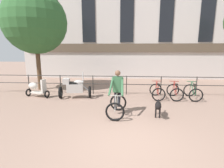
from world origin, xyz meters
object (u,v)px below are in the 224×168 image
object	(u,v)px
parked_bicycle_mid_right	(193,92)
parked_scooter	(37,88)
parked_bicycle_mid_left	(175,92)
parked_bicycle_near_lamp	(157,91)
dog	(158,106)
cyclist_with_bike	(117,95)
parked_motorcycle	(75,87)

from	to	relation	value
parked_bicycle_mid_right	parked_scooter	distance (m)	8.07
parked_bicycle_mid_left	parked_bicycle_near_lamp	bearing A→B (deg)	4.46
dog	parked_bicycle_near_lamp	world-z (taller)	parked_bicycle_near_lamp
dog	parked_bicycle_mid_right	size ratio (longest dim) A/B	0.90
parked_scooter	dog	bearing A→B (deg)	-97.81
parked_bicycle_near_lamp	parked_bicycle_mid_left	distance (m)	0.89
cyclist_with_bike	parked_motorcycle	xyz separation A→B (m)	(-2.27, 2.11, -0.20)
dog	parked_scooter	size ratio (longest dim) A/B	0.78
cyclist_with_bike	dog	distance (m)	1.57
parked_motorcycle	parked_scooter	world-z (taller)	parked_motorcycle
cyclist_with_bike	parked_bicycle_mid_right	bearing A→B (deg)	36.45
dog	parked_bicycle_mid_left	distance (m)	2.89
dog	parked_bicycle_near_lamp	xyz separation A→B (m)	(0.42, 2.58, -0.07)
parked_motorcycle	parked_scooter	size ratio (longest dim) A/B	1.26
dog	parked_bicycle_mid_right	distance (m)	3.38
parked_bicycle_near_lamp	parked_scooter	bearing A→B (deg)	3.52
parked_motorcycle	parked_bicycle_mid_left	size ratio (longest dim) A/B	1.46
parked_bicycle_near_lamp	parked_scooter	size ratio (longest dim) A/B	0.84
dog	parked_scooter	bearing A→B (deg)	168.43
dog	parked_bicycle_mid_right	world-z (taller)	parked_bicycle_mid_right
parked_bicycle_near_lamp	parked_bicycle_mid_left	world-z (taller)	same
parked_bicycle_mid_right	parked_bicycle_mid_left	bearing A→B (deg)	4.55
dog	parked_bicycle_mid_right	xyz separation A→B (m)	(2.19, 2.58, -0.07)
cyclist_with_bike	parked_motorcycle	world-z (taller)	cyclist_with_bike
parked_motorcycle	parked_scooter	bearing A→B (deg)	79.19
dog	parked_motorcycle	distance (m)	4.44
cyclist_with_bike	parked_motorcycle	distance (m)	3.11
dog	parked_bicycle_mid_right	bearing A→B (deg)	60.11
parked_bicycle_mid_left	parked_scooter	size ratio (longest dim) A/B	0.86
parked_scooter	parked_bicycle_mid_right	bearing A→B (deg)	-74.37
parked_motorcycle	parked_bicycle_mid_right	distance (m)	6.00
parked_bicycle_near_lamp	cyclist_with_bike	bearing A→B (deg)	52.68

